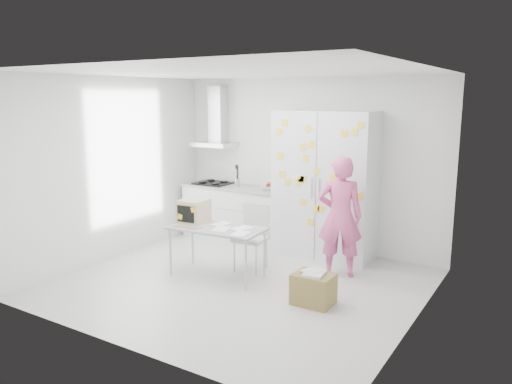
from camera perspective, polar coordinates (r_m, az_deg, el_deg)
The scene contains 10 objects.
floor at distance 6.64m, azimuth -2.02°, elevation -10.46°, with size 4.50×4.00×0.02m, color silver.
walls at distance 6.87m, azimuth 1.24°, elevation 2.05°, with size 4.52×4.01×2.70m.
ceiling at distance 6.19m, azimuth -2.19°, elevation 13.61°, with size 4.50×4.00×0.02m, color white.
counter_run at distance 8.49m, azimuth -2.40°, elevation -2.31°, with size 1.84×0.63×1.28m.
range_hood at distance 8.65m, azimuth -4.47°, elevation 7.87°, with size 0.70×0.48×1.01m.
tall_cabinet at distance 7.55m, azimuth 7.87°, elevation 0.82°, with size 1.50×0.68×2.20m.
person at distance 6.78m, azimuth 9.57°, elevation -2.77°, with size 0.60×0.39×1.64m, color #DE5692.
desk at distance 6.83m, azimuth -6.21°, elevation -3.04°, with size 1.32×0.73×1.01m.
chair at distance 7.03m, azimuth -0.37°, elevation -4.67°, with size 0.46×0.46×0.92m.
cardboard_box at distance 5.99m, azimuth 6.58°, elevation -10.88°, with size 0.46×0.38×0.40m.
Camera 1 is at (3.45, -5.13, 2.40)m, focal length 35.00 mm.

